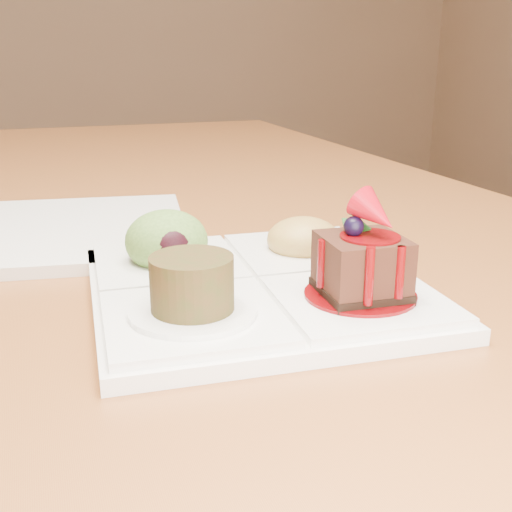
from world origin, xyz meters
name	(u,v)px	position (x,y,z in m)	size (l,w,h in m)	color
dining_table	(128,253)	(0.00, 0.00, 0.68)	(1.00, 1.80, 0.75)	brown
sampler_plate	(253,272)	(0.05, -0.36, 0.77)	(0.27, 0.27, 0.10)	white
second_plate	(58,232)	(-0.09, -0.13, 0.76)	(0.27, 0.27, 0.01)	white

